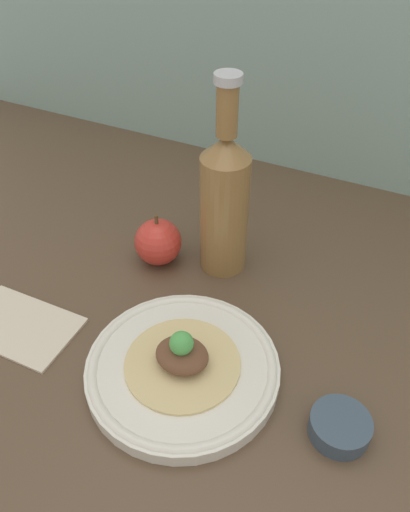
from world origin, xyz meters
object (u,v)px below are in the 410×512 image
object	(u,v)px
plated_food	(182,357)
apple	(158,242)
plate	(183,368)
dipping_bowl	(340,427)
cider_bottle	(224,200)

from	to	relation	value
plated_food	apple	world-z (taller)	apple
plate	dipping_bowl	xyz separation A→B (cm)	(20.02, 0.49, 0.02)
plate	plated_food	xyz separation A→B (cm)	(-0.00, 0.00, 2.20)
plated_food	apple	distance (cm)	22.69
cider_bottle	apple	size ratio (longest dim) A/B	3.45
plate	cider_bottle	world-z (taller)	cider_bottle
plated_food	cider_bottle	bearing A→B (deg)	100.82
apple	dipping_bowl	xyz separation A→B (cm)	(33.73, -17.58, -2.44)
plate	plated_food	world-z (taller)	plated_food
apple	dipping_bowl	size ratio (longest dim) A/B	1.25
plated_food	cider_bottle	xyz separation A→B (cm)	(-4.17, 21.82, 8.67)
cider_bottle	apple	distance (cm)	13.25
dipping_bowl	plate	bearing A→B (deg)	-178.59
plate	dipping_bowl	size ratio (longest dim) A/B	3.48
plated_food	cider_bottle	world-z (taller)	cider_bottle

